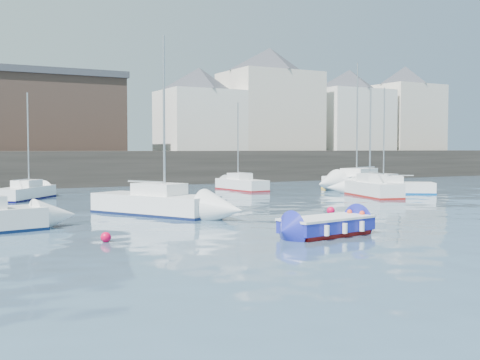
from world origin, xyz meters
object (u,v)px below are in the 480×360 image
sailboat_b (155,203)px  sailboat_f (241,184)px  sailboat_d (391,187)px  sailboat_h (25,192)px  sailboat_g (361,180)px  buoy_near (106,242)px  buoy_mid (331,214)px  sailboat_c (373,188)px  blue_dinghy (327,225)px  buoy_far (108,210)px

sailboat_b → sailboat_f: 17.73m
sailboat_d → sailboat_h: bearing=162.8°
sailboat_g → buoy_near: (-26.83, -18.79, -0.58)m
sailboat_d → buoy_mid: (-12.05, -8.95, -0.46)m
sailboat_c → sailboat_g: bearing=54.7°
sailboat_f → sailboat_h: (-16.02, -0.74, -0.03)m
blue_dinghy → sailboat_d: bearing=41.6°
blue_dinghy → buoy_mid: (4.51, 5.76, -0.39)m
sailboat_d → sailboat_h: (-23.81, 7.38, -0.02)m
sailboat_d → buoy_mid: size_ratio=18.90×
blue_dinghy → sailboat_f: (8.78, 22.83, 0.08)m
buoy_near → sailboat_b: bearing=58.4°
sailboat_h → sailboat_b: bearing=-71.6°
buoy_mid → sailboat_h: bearing=125.8°
sailboat_d → sailboat_g: sailboat_g is taller
blue_dinghy → sailboat_g: (19.24, 21.21, 0.19)m
blue_dinghy → buoy_far: bearing=109.2°
sailboat_b → sailboat_g: 25.16m
blue_dinghy → sailboat_f: bearing=69.0°
sailboat_b → buoy_far: bearing=112.9°
buoy_near → buoy_mid: (12.10, 3.34, 0.00)m
blue_dinghy → buoy_far: size_ratio=10.14×
sailboat_d → buoy_mid: 15.01m
sailboat_c → blue_dinghy: bearing=-135.8°
sailboat_d → sailboat_h: sailboat_d is taller
sailboat_g → blue_dinghy: bearing=-132.2°
sailboat_h → sailboat_c: bearing=-23.3°
sailboat_c → buoy_mid: (-9.03, -7.39, -0.55)m
sailboat_c → sailboat_b: bearing=-168.2°
blue_dinghy → sailboat_d: size_ratio=0.52×
buoy_near → blue_dinghy: bearing=-17.7°
sailboat_f → buoy_mid: sailboat_f is taller
blue_dinghy → buoy_near: 7.98m
sailboat_g → buoy_far: size_ratio=26.35×
sailboat_b → sailboat_h: 13.08m
sailboat_h → buoy_mid: sailboat_h is taller
sailboat_d → sailboat_b: bearing=-165.7°
blue_dinghy → buoy_near: blue_dinghy is taller
buoy_near → sailboat_g: bearing=35.0°
sailboat_h → buoy_far: (2.75, -9.16, -0.44)m
sailboat_b → sailboat_g: size_ratio=0.84×
sailboat_g → buoy_far: 25.14m
sailboat_b → sailboat_c: 17.02m
buoy_far → blue_dinghy: bearing=-70.8°
sailboat_b → sailboat_g: (22.36, 11.53, 0.02)m
buoy_far → sailboat_d: bearing=4.8°
sailboat_c → sailboat_d: (3.02, 1.56, -0.10)m
sailboat_f → sailboat_b: bearing=-132.1°
buoy_mid → buoy_far: (-9.00, 7.17, 0.00)m
sailboat_f → sailboat_c: bearing=-63.8°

